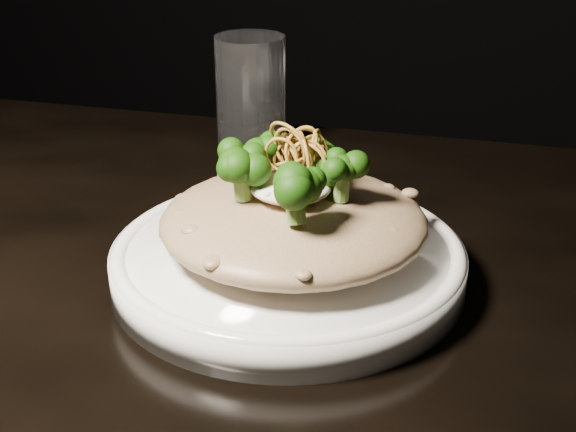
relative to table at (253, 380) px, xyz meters
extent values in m
cube|color=black|center=(0.00, 0.00, 0.06)|extent=(1.10, 0.80, 0.04)
cylinder|color=black|center=(-0.48, 0.33, -0.31)|extent=(0.05, 0.05, 0.71)
cylinder|color=white|center=(0.02, 0.03, 0.10)|extent=(0.27, 0.27, 0.03)
ellipsoid|color=brown|center=(0.03, 0.03, 0.13)|extent=(0.20, 0.20, 0.04)
ellipsoid|color=white|center=(0.03, 0.02, 0.16)|extent=(0.06, 0.06, 0.02)
cylinder|color=white|center=(-0.09, 0.28, 0.15)|extent=(0.08, 0.08, 0.13)
camera|label=1|loc=(0.17, -0.51, 0.39)|focal=50.00mm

